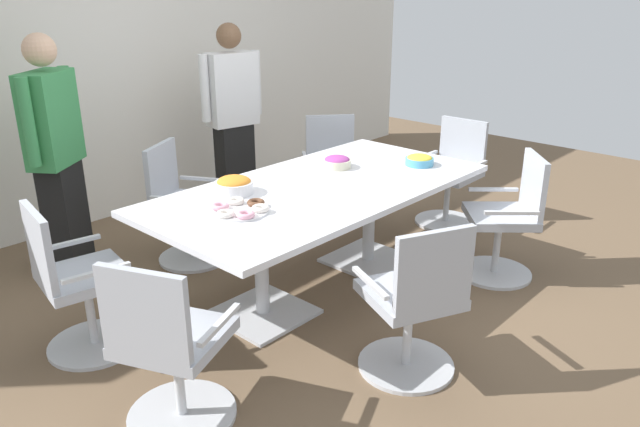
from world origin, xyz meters
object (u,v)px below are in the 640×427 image
(office_chair_2, at_px, (184,210))
(office_chair_0, at_px, (452,178))
(snack_bowl_chips_orange, at_px, (234,185))
(snack_bowl_candy_mix, at_px, (337,162))
(office_chair_4, at_px, (170,353))
(snack_bowl_chips_yellow, at_px, (420,160))
(donut_platter, at_px, (240,209))
(office_chair_1, at_px, (332,174))
(office_chair_5, at_px, (415,308))
(office_chair_6, at_px, (507,223))
(conference_table, at_px, (320,203))
(person_standing_1, at_px, (233,117))
(office_chair_3, at_px, (77,287))
(person_standing_0, at_px, (56,154))

(office_chair_2, bearing_deg, office_chair_0, 123.12)
(snack_bowl_chips_orange, relative_size, snack_bowl_candy_mix, 1.19)
(snack_bowl_chips_orange, bearing_deg, office_chair_4, -144.13)
(snack_bowl_chips_yellow, xyz_separation_m, donut_platter, (-1.55, 0.23, -0.02))
(snack_bowl_chips_yellow, relative_size, snack_bowl_chips_orange, 0.85)
(office_chair_2, relative_size, office_chair_4, 1.00)
(office_chair_1, distance_m, snack_bowl_chips_orange, 1.71)
(office_chair_2, xyz_separation_m, snack_bowl_candy_mix, (0.76, -0.88, 0.39))
(office_chair_5, distance_m, snack_bowl_chips_yellow, 1.59)
(office_chair_6, distance_m, snack_bowl_candy_mix, 1.30)
(snack_bowl_chips_yellow, bearing_deg, office_chair_4, -174.21)
(office_chair_4, bearing_deg, office_chair_5, 38.22)
(conference_table, distance_m, office_chair_0, 1.72)
(conference_table, height_order, office_chair_5, office_chair_5)
(office_chair_5, bearing_deg, donut_platter, 128.77)
(office_chair_0, height_order, office_chair_4, same)
(office_chair_2, bearing_deg, donut_platter, 44.09)
(office_chair_5, bearing_deg, office_chair_4, 176.57)
(office_chair_0, height_order, person_standing_1, person_standing_1)
(office_chair_2, distance_m, donut_platter, 1.17)
(office_chair_4, relative_size, person_standing_1, 0.53)
(office_chair_4, height_order, person_standing_1, person_standing_1)
(office_chair_4, bearing_deg, office_chair_0, 74.26)
(conference_table, distance_m, office_chair_1, 1.40)
(snack_bowl_chips_yellow, distance_m, donut_platter, 1.57)
(office_chair_3, xyz_separation_m, snack_bowl_candy_mix, (1.93, -0.29, 0.39))
(snack_bowl_chips_yellow, bearing_deg, office_chair_2, 133.59)
(office_chair_5, height_order, donut_platter, office_chair_5)
(office_chair_2, distance_m, person_standing_1, 1.25)
(office_chair_3, bearing_deg, donut_platter, 70.97)
(person_standing_1, bearing_deg, donut_platter, 60.48)
(office_chair_2, xyz_separation_m, person_standing_1, (1.00, 0.58, 0.48))
(office_chair_0, relative_size, person_standing_1, 0.53)
(person_standing_0, bearing_deg, office_chair_1, 125.48)
(office_chair_2, bearing_deg, office_chair_3, -2.00)
(office_chair_4, xyz_separation_m, office_chair_5, (1.13, -0.61, 0.00))
(office_chair_0, bearing_deg, conference_table, 88.02)
(person_standing_0, bearing_deg, office_chair_0, 114.08)
(office_chair_0, height_order, snack_bowl_chips_yellow, office_chair_0)
(office_chair_6, bearing_deg, person_standing_0, 89.02)
(office_chair_2, bearing_deg, office_chair_5, 59.52)
(conference_table, distance_m, person_standing_0, 1.90)
(office_chair_1, distance_m, office_chair_6, 1.72)
(office_chair_1, xyz_separation_m, office_chair_2, (-1.45, 0.23, 0.00))
(office_chair_4, bearing_deg, snack_bowl_chips_yellow, 72.29)
(snack_bowl_candy_mix, bearing_deg, snack_bowl_chips_orange, 172.73)
(snack_bowl_chips_yellow, bearing_deg, office_chair_5, -146.38)
(office_chair_0, distance_m, snack_bowl_candy_mix, 1.38)
(conference_table, xyz_separation_m, office_chair_3, (-1.53, 0.48, -0.22))
(conference_table, distance_m, snack_bowl_candy_mix, 0.47)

